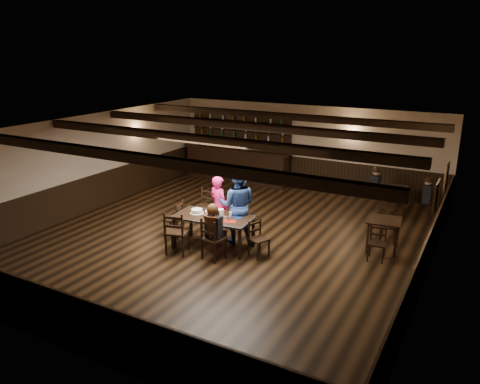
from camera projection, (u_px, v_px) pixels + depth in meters
The scene contains 25 objects.
ground at pixel (229, 238), 11.36m from camera, with size 10.00×10.00×0.00m, color black.
room_shell at pixel (230, 169), 10.87m from camera, with size 9.02×10.02×2.71m.
dining_table at pixel (214, 219), 10.69m from camera, with size 1.84×1.03×0.75m.
chair_near_left at pixel (176, 230), 10.32m from camera, with size 0.57×0.55×1.00m.
chair_near_right at pixel (211, 236), 10.05m from camera, with size 0.52×0.50×0.95m.
chair_end_left at pixel (176, 216), 11.33m from camera, with size 0.48×0.49×0.90m.
chair_end_right at pixel (257, 235), 10.31m from camera, with size 0.48×0.49×0.81m.
chair_far_pushed at pixel (206, 203), 12.31m from camera, with size 0.43×0.41×0.90m.
woman_pink at pixel (219, 206), 11.33m from camera, with size 0.55×0.36×1.52m, color #FF2B64.
man_blue at pixel (237, 205), 10.92m from camera, with size 0.89×0.70×1.84m, color navy.
seated_person at pixel (213, 223), 10.01m from camera, with size 0.35×0.52×0.84m.
cake at pixel (197, 211), 10.86m from camera, with size 0.33×0.33×0.10m.
plate_stack_a at pixel (208, 214), 10.63m from camera, with size 0.15×0.15×0.14m, color white.
plate_stack_b at pixel (221, 213), 10.64m from camera, with size 0.15×0.15×0.17m, color white.
tea_light at pixel (218, 214), 10.72m from camera, with size 0.05×0.05×0.06m.
salt_shaker at pixel (225, 218), 10.44m from camera, with size 0.04×0.04×0.09m, color silver.
pepper_shaker at pixel (228, 218), 10.42m from camera, with size 0.03×0.03×0.09m, color #A5A8AD.
drink_glass at pixel (231, 214), 10.65m from camera, with size 0.07×0.07×0.11m, color silver.
menu_red at pixel (230, 221), 10.36m from camera, with size 0.27×0.19×0.00m, color maroon.
menu_blue at pixel (237, 217), 10.61m from camera, with size 0.27×0.19×0.00m, color #0D1F45.
bar_counter at pixel (238, 160), 16.18m from camera, with size 3.94×0.70×2.20m.
back_table_a at pixel (384, 224), 10.51m from camera, with size 0.79×0.79×0.75m.
back_table_b at pixel (394, 192), 12.87m from camera, with size 0.87×0.87×0.75m.
bg_patron_left at pixel (376, 181), 13.15m from camera, with size 0.24×0.38×0.78m.
bg_patron_right at pixel (427, 190), 12.43m from camera, with size 0.23×0.35×0.70m.
Camera 1 is at (5.29, -9.10, 4.44)m, focal length 35.00 mm.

